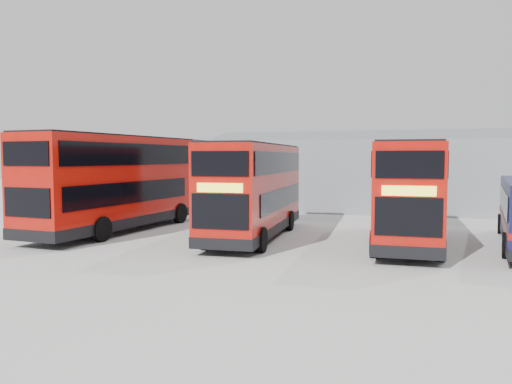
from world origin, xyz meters
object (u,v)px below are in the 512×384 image
Objects in this scene: office_block at (141,172)px; maintenance_shed at (419,174)px; panel_van at (99,191)px; double_decker_right at (407,194)px; double_decker_centre at (255,191)px; double_decker_left at (117,184)px.

maintenance_shed is (22.00, 2.01, 0.02)m from office_block.
office_block reaches higher than panel_van.
double_decker_right is (20.53, -14.42, -0.37)m from office_block.
panel_van is at bearing -164.72° from maintenance_shed.
double_decker_centre is (-8.41, -16.50, -0.39)m from maintenance_shed.
double_decker_centre reaches higher than double_decker_right.
office_block is 1.03× the size of double_decker_left.
office_block is at bearing -59.68° from double_decker_left.
office_block is 2.13× the size of panel_van.
double_decker_left is 1.13× the size of double_decker_right.
panel_van is at bearing 156.58° from double_decker_right.
maintenance_shed is at bearing 5.21° from office_block.
double_decker_left is 12.57m from panel_van.
maintenance_shed reaches higher than double_decker_right.
double_decker_right is 23.98m from panel_van.
double_decker_right is at bearing 0.17° from double_decker_centre.
maintenance_shed is at bearing 86.33° from double_decker_right.
maintenance_shed reaches higher than panel_van.
panel_van is at bearing -105.62° from office_block.
double_decker_left is at bearing -78.34° from panel_van.
double_decker_left is 7.38m from double_decker_centre.
office_block is at bearing -174.79° from maintenance_shed.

